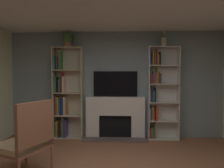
# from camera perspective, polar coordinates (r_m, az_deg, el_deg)

# --- Properties ---
(wall_back_accent) EXTENTS (5.45, 0.06, 2.65)m
(wall_back_accent) POSITION_cam_1_polar(r_m,az_deg,el_deg) (5.22, 0.96, -0.09)
(wall_back_accent) COLOR gray
(wall_back_accent) RESTS_ON ground_plane
(fireplace) EXTENTS (1.55, 0.50, 1.02)m
(fireplace) POSITION_cam_1_polar(r_m,az_deg,el_deg) (5.18, 0.91, -8.98)
(fireplace) COLOR white
(fireplace) RESTS_ON ground_plane
(tv) EXTENTS (1.09, 0.06, 0.63)m
(tv) POSITION_cam_1_polar(r_m,az_deg,el_deg) (5.16, 0.94, 0.04)
(tv) COLOR black
(tv) RESTS_ON fireplace
(bookshelf_left) EXTENTS (0.73, 0.31, 2.24)m
(bookshelf_left) POSITION_cam_1_polar(r_m,az_deg,el_deg) (5.29, -12.95, -3.30)
(bookshelf_left) COLOR beige
(bookshelf_left) RESTS_ON ground_plane
(bookshelf_right) EXTENTS (0.73, 0.30, 2.24)m
(bookshelf_right) POSITION_cam_1_polar(r_m,az_deg,el_deg) (5.17, 12.97, -2.02)
(bookshelf_right) COLOR silver
(bookshelf_right) RESTS_ON ground_plane
(potted_plant) EXTENTS (0.27, 0.27, 0.38)m
(potted_plant) POSITION_cam_1_polar(r_m,az_deg,el_deg) (5.29, -12.16, 12.15)
(potted_plant) COLOR #AD734C
(potted_plant) RESTS_ON bookshelf_left
(vase_with_flowers) EXTENTS (0.12, 0.12, 0.38)m
(vase_with_flowers) POSITION_cam_1_polar(r_m,az_deg,el_deg) (5.20, 14.16, 11.36)
(vase_with_flowers) COLOR beige
(vase_with_flowers) RESTS_ON bookshelf_right
(armchair) EXTENTS (0.84, 0.87, 1.16)m
(armchair) POSITION_cam_1_polar(r_m,az_deg,el_deg) (3.45, -22.46, -14.07)
(armchair) COLOR brown
(armchair) RESTS_ON ground_plane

